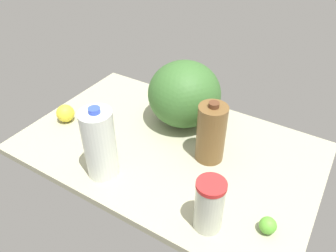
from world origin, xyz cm
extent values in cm
cube|color=#ACAA8B|center=(0.00, 0.00, 1.50)|extent=(120.00, 76.00, 3.00)
cylinder|color=white|center=(-12.39, -25.70, 16.54)|extent=(11.56, 11.56, 27.08)
cylinder|color=blue|center=(-12.39, -25.70, 30.98)|extent=(4.05, 4.05, 1.80)
cylinder|color=beige|center=(30.96, -26.68, 11.77)|extent=(8.94, 8.94, 17.53)
cylinder|color=red|center=(30.96, -26.68, 21.23)|extent=(9.21, 9.21, 1.40)
cylinder|color=brown|center=(17.45, 2.48, 14.85)|extent=(11.03, 11.03, 23.70)
cylinder|color=#59331E|center=(17.45, 2.48, 27.60)|extent=(3.86, 3.86, 1.80)
ellipsoid|color=#38682D|center=(-3.09, 18.43, 17.23)|extent=(31.41, 31.41, 28.46)
sphere|color=#66B63E|center=(-34.59, -3.82, 5.96)|extent=(5.92, 5.92, 5.92)
sphere|color=#5EB72F|center=(-26.73, -12.56, 5.87)|extent=(5.73, 5.73, 5.73)
sphere|color=yellow|center=(-48.44, -9.25, 6.99)|extent=(7.98, 7.98, 7.98)
sphere|color=#5CB135|center=(47.82, -19.05, 5.72)|extent=(5.45, 5.45, 5.45)
camera|label=1|loc=(54.02, -87.99, 90.85)|focal=35.00mm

